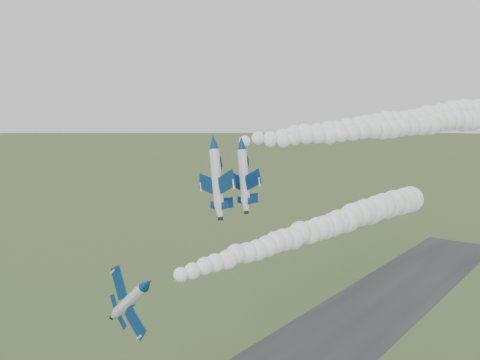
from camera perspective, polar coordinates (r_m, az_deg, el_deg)
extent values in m
cylinder|color=white|center=(63.51, -9.86, -10.84)|extent=(2.86, 7.56, 1.85)
cone|color=navy|center=(61.13, -13.49, -11.70)|extent=(2.10, 2.17, 1.85)
cone|color=white|center=(66.04, -6.63, -10.03)|extent=(2.05, 1.82, 1.85)
cylinder|color=black|center=(66.56, -6.03, -9.88)|extent=(1.00, 0.65, 0.94)
ellipsoid|color=black|center=(62.11, -11.11, -11.01)|extent=(1.58, 2.68, 1.23)
cube|color=navy|center=(64.67, -10.29, -8.67)|extent=(2.89, 2.45, 3.23)
cube|color=navy|center=(63.43, -8.45, -12.88)|extent=(2.89, 2.45, 3.23)
cube|color=navy|center=(65.91, -7.67, -9.09)|extent=(1.29, 1.12, 1.42)
cube|color=navy|center=(65.27, -6.68, -11.27)|extent=(1.29, 1.12, 1.42)
cube|color=navy|center=(64.57, -6.85, -9.79)|extent=(1.75, 1.61, 1.29)
cylinder|color=white|center=(80.48, -2.84, 4.09)|extent=(4.67, 8.57, 1.75)
cone|color=navy|center=(78.01, -6.29, 3.93)|extent=(2.43, 2.71, 1.75)
cone|color=white|center=(83.12, 0.27, 4.22)|extent=(2.29, 2.33, 1.75)
cylinder|color=black|center=(83.67, 0.85, 4.25)|extent=(1.05, 0.88, 0.89)
ellipsoid|color=black|center=(79.49, -4.26, 4.44)|extent=(2.13, 3.14, 1.17)
cube|color=navy|center=(83.51, -3.35, 3.77)|extent=(5.18, 3.92, 0.92)
cube|color=navy|center=(78.26, -1.24, 4.25)|extent=(5.18, 3.92, 0.92)
cube|color=navy|center=(84.01, -0.84, 4.07)|extent=(2.28, 1.76, 0.44)
cube|color=navy|center=(81.27, 0.33, 4.33)|extent=(2.28, 1.76, 0.44)
cube|color=navy|center=(82.63, -0.49, 5.10)|extent=(1.04, 1.69, 2.22)
cylinder|color=white|center=(78.65, 0.16, 3.98)|extent=(4.32, 7.52, 1.52)
cone|color=navy|center=(76.37, -2.92, 3.85)|extent=(2.16, 2.40, 1.52)
cone|color=white|center=(81.04, 2.96, 4.09)|extent=(2.02, 2.07, 1.52)
cylinder|color=black|center=(81.54, 3.49, 4.11)|extent=(0.92, 0.79, 0.77)
ellipsoid|color=black|center=(77.72, -1.10, 4.30)|extent=(1.93, 2.77, 1.01)
cube|color=navy|center=(81.32, -0.34, 3.75)|extent=(4.61, 3.57, 0.70)
cube|color=navy|center=(76.71, 1.64, 4.06)|extent=(4.61, 3.57, 0.70)
cube|color=navy|center=(81.82, 1.94, 3.99)|extent=(2.03, 1.60, 0.34)
cube|color=navy|center=(79.41, 3.03, 4.15)|extent=(2.03, 1.60, 0.34)
cube|color=navy|center=(80.56, 2.29, 4.89)|extent=(0.91, 1.47, 1.96)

